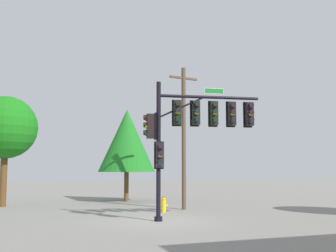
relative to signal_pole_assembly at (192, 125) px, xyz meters
name	(u,v)px	position (x,y,z in m)	size (l,w,h in m)	color
ground_plane	(158,221)	(-1.51, 0.31, -4.29)	(120.00, 120.00, 0.00)	gray
signal_pole_assembly	(192,125)	(0.00, 0.00, 0.00)	(5.39, 1.48, 6.22)	black
utility_pole	(184,134)	(1.39, 4.59, -0.05)	(1.80, 0.40, 8.12)	brown
fire_hydrant	(164,205)	(-0.18, 3.51, -3.88)	(0.33, 0.24, 0.83)	yellow
tree_near	(127,141)	(-0.41, 11.03, -0.03)	(3.98, 3.98, 6.48)	brown
tree_mid	(5,128)	(-8.37, 9.73, 0.49)	(3.85, 3.85, 6.74)	#56391B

